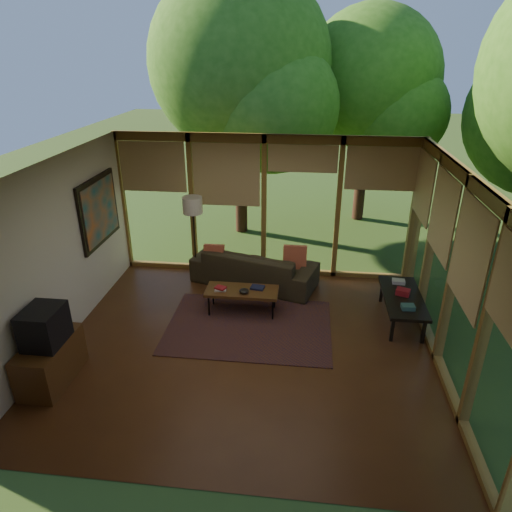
# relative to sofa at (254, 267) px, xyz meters

# --- Properties ---
(floor) EXTENTS (5.50, 5.50, 0.00)m
(floor) POSITION_rel_sofa_xyz_m (0.12, -2.00, -0.34)
(floor) COLOR #552E16
(floor) RESTS_ON ground
(ceiling) EXTENTS (5.50, 5.50, 0.00)m
(ceiling) POSITION_rel_sofa_xyz_m (0.12, -2.00, 2.36)
(ceiling) COLOR silver
(ceiling) RESTS_ON ground
(wall_left) EXTENTS (0.04, 5.00, 2.70)m
(wall_left) POSITION_rel_sofa_xyz_m (-2.63, -2.00, 1.01)
(wall_left) COLOR beige
(wall_left) RESTS_ON ground
(wall_front) EXTENTS (5.50, 0.04, 2.70)m
(wall_front) POSITION_rel_sofa_xyz_m (0.12, -4.50, 1.01)
(wall_front) COLOR beige
(wall_front) RESTS_ON ground
(window_wall_back) EXTENTS (5.50, 0.12, 2.70)m
(window_wall_back) POSITION_rel_sofa_xyz_m (0.12, 0.50, 1.01)
(window_wall_back) COLOR olive
(window_wall_back) RESTS_ON ground
(window_wall_right) EXTENTS (0.12, 5.00, 2.70)m
(window_wall_right) POSITION_rel_sofa_xyz_m (2.87, -2.00, 1.01)
(window_wall_right) COLOR olive
(window_wall_right) RESTS_ON ground
(tree_nw) EXTENTS (3.87, 3.87, 5.71)m
(tree_nw) POSITION_rel_sofa_xyz_m (-0.64, 2.74, 3.43)
(tree_nw) COLOR #3C2015
(tree_nw) RESTS_ON ground
(tree_ne) EXTENTS (3.22, 3.22, 5.04)m
(tree_ne) POSITION_rel_sofa_xyz_m (2.25, 3.99, 3.08)
(tree_ne) COLOR #3C2015
(tree_ne) RESTS_ON ground
(rug) EXTENTS (2.59, 1.84, 0.01)m
(rug) POSITION_rel_sofa_xyz_m (0.09, -1.50, -0.33)
(rug) COLOR brown
(rug) RESTS_ON floor
(sofa) EXTENTS (2.46, 1.50, 0.67)m
(sofa) POSITION_rel_sofa_xyz_m (0.00, 0.00, 0.00)
(sofa) COLOR #352C1A
(sofa) RESTS_ON floor
(pillow_left) EXTENTS (0.37, 0.20, 0.39)m
(pillow_left) POSITION_rel_sofa_xyz_m (-0.75, -0.05, 0.23)
(pillow_left) COLOR maroon
(pillow_left) RESTS_ON sofa
(pillow_right) EXTENTS (0.43, 0.23, 0.45)m
(pillow_right) POSITION_rel_sofa_xyz_m (0.75, -0.05, 0.26)
(pillow_right) COLOR maroon
(pillow_right) RESTS_ON sofa
(ct_book_lower) EXTENTS (0.20, 0.16, 0.03)m
(ct_book_lower) POSITION_rel_sofa_xyz_m (-0.43, -1.11, 0.10)
(ct_book_lower) COLOR #BCB2AA
(ct_book_lower) RESTS_ON coffee_table
(ct_book_upper) EXTENTS (0.21, 0.19, 0.03)m
(ct_book_upper) POSITION_rel_sofa_xyz_m (-0.43, -1.11, 0.13)
(ct_book_upper) COLOR maroon
(ct_book_upper) RESTS_ON coffee_table
(ct_book_side) EXTENTS (0.24, 0.20, 0.03)m
(ct_book_side) POSITION_rel_sofa_xyz_m (0.17, -0.98, 0.11)
(ct_book_side) COLOR #151831
(ct_book_side) RESTS_ON coffee_table
(ct_bowl) EXTENTS (0.16, 0.16, 0.07)m
(ct_bowl) POSITION_rel_sofa_xyz_m (-0.03, -1.16, 0.13)
(ct_bowl) COLOR black
(ct_bowl) RESTS_ON coffee_table
(media_cabinet) EXTENTS (0.50, 1.00, 0.60)m
(media_cabinet) POSITION_rel_sofa_xyz_m (-2.35, -3.07, -0.04)
(media_cabinet) COLOR #5A3518
(media_cabinet) RESTS_ON floor
(television) EXTENTS (0.45, 0.55, 0.50)m
(television) POSITION_rel_sofa_xyz_m (-2.33, -3.07, 0.51)
(television) COLOR black
(television) RESTS_ON media_cabinet
(console_book_a) EXTENTS (0.20, 0.15, 0.07)m
(console_book_a) POSITION_rel_sofa_xyz_m (2.52, -1.43, 0.15)
(console_book_a) COLOR #365F55
(console_book_a) RESTS_ON side_console
(console_book_b) EXTENTS (0.25, 0.22, 0.10)m
(console_book_b) POSITION_rel_sofa_xyz_m (2.52, -0.98, 0.17)
(console_book_b) COLOR maroon
(console_book_b) RESTS_ON side_console
(console_book_c) EXTENTS (0.22, 0.17, 0.06)m
(console_book_c) POSITION_rel_sofa_xyz_m (2.52, -0.58, 0.15)
(console_book_c) COLOR #BCB2AA
(console_book_c) RESTS_ON side_console
(floor_lamp) EXTENTS (0.36, 0.36, 1.65)m
(floor_lamp) POSITION_rel_sofa_xyz_m (-1.12, 0.02, 1.07)
(floor_lamp) COLOR black
(floor_lamp) RESTS_ON floor
(coffee_table) EXTENTS (1.20, 0.50, 0.43)m
(coffee_table) POSITION_rel_sofa_xyz_m (-0.08, -1.06, 0.06)
(coffee_table) COLOR #5A3518
(coffee_table) RESTS_ON floor
(side_console) EXTENTS (0.60, 1.40, 0.46)m
(side_console) POSITION_rel_sofa_xyz_m (2.52, -1.03, 0.07)
(side_console) COLOR black
(side_console) RESTS_ON floor
(wall_painting) EXTENTS (0.06, 1.35, 1.15)m
(wall_painting) POSITION_rel_sofa_xyz_m (-2.59, -0.60, 1.21)
(wall_painting) COLOR black
(wall_painting) RESTS_ON wall_left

